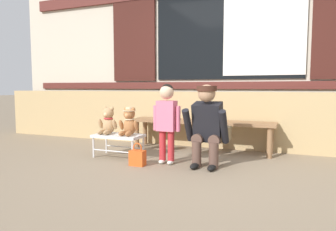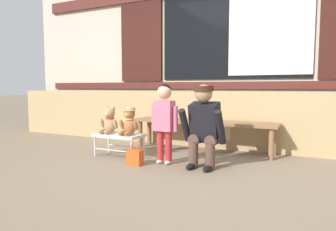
{
  "view_description": "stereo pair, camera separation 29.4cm",
  "coord_description": "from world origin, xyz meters",
  "px_view_note": "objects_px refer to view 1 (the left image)",
  "views": [
    {
      "loc": [
        1.05,
        -3.22,
        0.92
      ],
      "look_at": [
        -0.47,
        0.5,
        0.55
      ],
      "focal_mm": 32.95,
      "sensor_mm": 36.0,
      "label": 1
    },
    {
      "loc": [
        1.32,
        -3.1,
        0.92
      ],
      "look_at": [
        -0.47,
        0.5,
        0.55
      ],
      "focal_mm": 32.95,
      "sensor_mm": 36.0,
      "label": 2
    }
  ],
  "objects_px": {
    "teddy_bear_with_hat": "(129,122)",
    "adult_crouching": "(208,125)",
    "small_display_bench": "(119,137)",
    "teddy_bear_plain": "(108,122)",
    "handbag_on_ground": "(138,157)",
    "child_standing": "(167,115)",
    "wooden_bench_long": "(201,125)"
  },
  "relations": [
    {
      "from": "child_standing",
      "to": "adult_crouching",
      "type": "height_order",
      "value": "child_standing"
    },
    {
      "from": "small_display_bench",
      "to": "teddy_bear_with_hat",
      "type": "relative_size",
      "value": 1.76
    },
    {
      "from": "wooden_bench_long",
      "to": "small_display_bench",
      "type": "xyz_separation_m",
      "value": [
        -0.88,
        -0.81,
        -0.11
      ]
    },
    {
      "from": "wooden_bench_long",
      "to": "adult_crouching",
      "type": "xyz_separation_m",
      "value": [
        0.33,
        -0.84,
        0.11
      ]
    },
    {
      "from": "small_display_bench",
      "to": "handbag_on_ground",
      "type": "xyz_separation_m",
      "value": [
        0.44,
        -0.31,
        -0.17
      ]
    },
    {
      "from": "teddy_bear_plain",
      "to": "adult_crouching",
      "type": "distance_m",
      "value": 1.38
    },
    {
      "from": "teddy_bear_with_hat",
      "to": "adult_crouching",
      "type": "height_order",
      "value": "adult_crouching"
    },
    {
      "from": "small_display_bench",
      "to": "teddy_bear_with_hat",
      "type": "bearing_deg",
      "value": 0.77
    },
    {
      "from": "wooden_bench_long",
      "to": "teddy_bear_with_hat",
      "type": "xyz_separation_m",
      "value": [
        -0.72,
        -0.81,
        0.1
      ]
    },
    {
      "from": "teddy_bear_plain",
      "to": "handbag_on_ground",
      "type": "relative_size",
      "value": 1.34
    },
    {
      "from": "teddy_bear_with_hat",
      "to": "handbag_on_ground",
      "type": "xyz_separation_m",
      "value": [
        0.28,
        -0.31,
        -0.38
      ]
    },
    {
      "from": "teddy_bear_with_hat",
      "to": "handbag_on_ground",
      "type": "relative_size",
      "value": 1.34
    },
    {
      "from": "small_display_bench",
      "to": "teddy_bear_plain",
      "type": "xyz_separation_m",
      "value": [
        -0.16,
        0.0,
        0.2
      ]
    },
    {
      "from": "teddy_bear_plain",
      "to": "adult_crouching",
      "type": "bearing_deg",
      "value": -1.06
    },
    {
      "from": "teddy_bear_with_hat",
      "to": "wooden_bench_long",
      "type": "bearing_deg",
      "value": 48.35
    },
    {
      "from": "teddy_bear_plain",
      "to": "child_standing",
      "type": "bearing_deg",
      "value": -6.16
    },
    {
      "from": "wooden_bench_long",
      "to": "adult_crouching",
      "type": "height_order",
      "value": "adult_crouching"
    },
    {
      "from": "small_display_bench",
      "to": "adult_crouching",
      "type": "bearing_deg",
      "value": -1.13
    },
    {
      "from": "wooden_bench_long",
      "to": "teddy_bear_with_hat",
      "type": "height_order",
      "value": "teddy_bear_with_hat"
    },
    {
      "from": "wooden_bench_long",
      "to": "teddy_bear_plain",
      "type": "relative_size",
      "value": 5.78
    },
    {
      "from": "teddy_bear_with_hat",
      "to": "adult_crouching",
      "type": "bearing_deg",
      "value": -1.42
    },
    {
      "from": "teddy_bear_with_hat",
      "to": "child_standing",
      "type": "distance_m",
      "value": 0.59
    },
    {
      "from": "child_standing",
      "to": "adult_crouching",
      "type": "xyz_separation_m",
      "value": [
        0.49,
        0.07,
        -0.11
      ]
    },
    {
      "from": "child_standing",
      "to": "handbag_on_ground",
      "type": "relative_size",
      "value": 3.52
    },
    {
      "from": "teddy_bear_plain",
      "to": "wooden_bench_long",
      "type": "bearing_deg",
      "value": 37.95
    },
    {
      "from": "adult_crouching",
      "to": "small_display_bench",
      "type": "bearing_deg",
      "value": 178.87
    },
    {
      "from": "small_display_bench",
      "to": "handbag_on_ground",
      "type": "distance_m",
      "value": 0.57
    },
    {
      "from": "wooden_bench_long",
      "to": "adult_crouching",
      "type": "relative_size",
      "value": 2.21
    },
    {
      "from": "small_display_bench",
      "to": "wooden_bench_long",
      "type": "bearing_deg",
      "value": 42.7
    },
    {
      "from": "teddy_bear_plain",
      "to": "child_standing",
      "type": "distance_m",
      "value": 0.9
    },
    {
      "from": "teddy_bear_with_hat",
      "to": "child_standing",
      "type": "relative_size",
      "value": 0.38
    },
    {
      "from": "teddy_bear_with_hat",
      "to": "child_standing",
      "type": "xyz_separation_m",
      "value": [
        0.57,
        -0.1,
        0.12
      ]
    }
  ]
}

